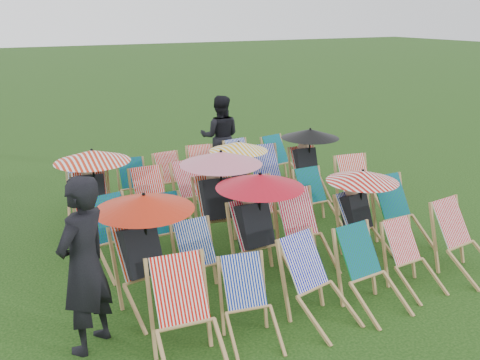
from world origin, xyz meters
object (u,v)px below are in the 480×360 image
deckchair_0 (188,319)px  deckchair_5 (467,241)px  deckchair_29 (283,160)px  person_left (84,265)px  person_rear (220,137)px

deckchair_0 → deckchair_5: size_ratio=1.07×
deckchair_5 → deckchair_29: size_ratio=1.01×
deckchair_29 → person_left: (-4.81, -3.88, 0.48)m
deckchair_0 → deckchair_29: 6.13m
deckchair_5 → person_left: 4.86m
deckchair_29 → person_rear: person_rear is taller
deckchair_0 → person_rear: size_ratio=0.58×
deckchair_0 → person_left: (-0.80, 0.76, 0.43)m
deckchair_0 → person_rear: (3.04, 5.56, 0.36)m
deckchair_0 → person_rear: bearing=67.0°
deckchair_5 → person_left: size_ratio=0.50×
deckchair_5 → person_rear: (-0.96, 5.48, 0.39)m
deckchair_0 → person_left: bearing=142.2°
person_left → deckchair_0: bearing=97.3°
deckchair_29 → person_rear: 1.41m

